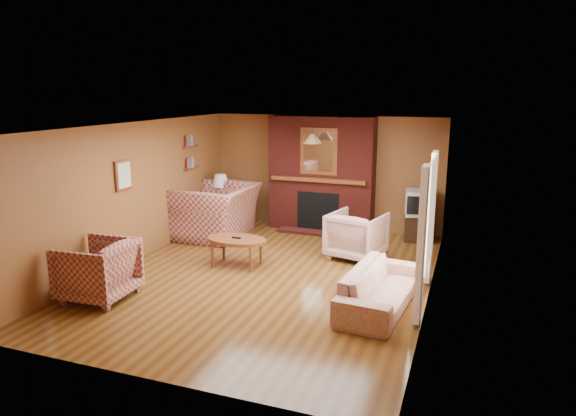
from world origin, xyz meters
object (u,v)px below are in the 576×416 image
at_px(floral_armchair, 357,235).
at_px(side_table, 222,214).
at_px(fireplace, 322,175).
at_px(crt_tv, 419,203).
at_px(plaid_armchair, 98,270).
at_px(floral_sofa, 380,288).
at_px(tv_stand, 418,228).
at_px(coffee_table, 237,241).
at_px(table_lamp, 221,187).
at_px(plaid_loveseat, 217,211).

height_order(floral_armchair, side_table, floral_armchair).
xyz_separation_m(fireplace, crt_tv, (2.05, -0.19, -0.40)).
height_order(plaid_armchair, floral_sofa, plaid_armchair).
relative_size(side_table, tv_stand, 1.03).
height_order(plaid_armchair, coffee_table, plaid_armchair).
height_order(plaid_armchair, floral_armchair, plaid_armchair).
distance_m(floral_sofa, table_lamp, 5.07).
relative_size(tv_stand, crt_tv, 0.85).
distance_m(floral_armchair, coffee_table, 2.13).
height_order(table_lamp, tv_stand, table_lamp).
height_order(coffee_table, table_lamp, table_lamp).
bearing_deg(plaid_loveseat, side_table, -160.54).
bearing_deg(tv_stand, floral_armchair, -123.50).
bearing_deg(fireplace, table_lamp, -165.71).
xyz_separation_m(coffee_table, crt_tv, (2.74, 2.53, 0.35)).
height_order(fireplace, floral_sofa, fireplace).
distance_m(floral_armchair, side_table, 3.41).
height_order(floral_sofa, tv_stand, floral_sofa).
bearing_deg(plaid_armchair, table_lamp, 179.45).
height_order(fireplace, table_lamp, fireplace).
bearing_deg(floral_armchair, table_lamp, -5.46).
bearing_deg(table_lamp, floral_sofa, -37.41).
bearing_deg(fireplace, side_table, -165.71).
distance_m(fireplace, floral_sofa, 4.16).
bearing_deg(side_table, plaid_armchair, -87.92).
bearing_deg(tv_stand, table_lamp, -176.15).
xyz_separation_m(floral_sofa, coffee_table, (-2.59, 0.87, 0.15)).
relative_size(floral_sofa, tv_stand, 3.62).
bearing_deg(crt_tv, floral_sofa, -92.52).
height_order(floral_sofa, crt_tv, crt_tv).
relative_size(plaid_loveseat, side_table, 2.95).
relative_size(coffee_table, table_lamp, 1.74).
distance_m(plaid_loveseat, side_table, 0.76).
relative_size(floral_armchair, table_lamp, 1.49).
bearing_deg(floral_armchair, fireplace, -41.95).
height_order(coffee_table, tv_stand, tv_stand).
xyz_separation_m(plaid_loveseat, plaid_armchair, (-0.10, -3.47, -0.10)).
bearing_deg(tv_stand, coffee_table, -138.23).
relative_size(floral_sofa, floral_armchair, 2.10).
bearing_deg(floral_sofa, side_table, 58.29).
xyz_separation_m(plaid_armchair, floral_armchair, (3.08, 3.05, -0.01)).
distance_m(side_table, tv_stand, 4.16).
bearing_deg(plaid_armchair, side_table, 179.45).
height_order(floral_sofa, floral_armchair, floral_armchair).
distance_m(plaid_loveseat, table_lamp, 0.80).
bearing_deg(table_lamp, plaid_loveseat, -69.59).
xyz_separation_m(side_table, table_lamp, (0.00, 0.00, 0.61)).
distance_m(side_table, table_lamp, 0.61).
bearing_deg(coffee_table, floral_armchair, 30.99).
height_order(plaid_loveseat, floral_armchair, plaid_loveseat).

